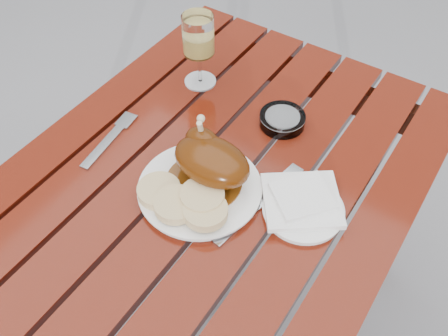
# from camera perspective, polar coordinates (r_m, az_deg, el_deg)

# --- Properties ---
(table) EXTENTS (0.80, 1.20, 0.75)m
(table) POSITION_cam_1_polar(r_m,az_deg,el_deg) (1.35, -2.44, -12.73)
(table) COLOR maroon
(table) RESTS_ON ground
(dinner_plate) EXTENTS (0.30, 0.30, 0.02)m
(dinner_plate) POSITION_cam_1_polar(r_m,az_deg,el_deg) (1.03, -2.77, -2.43)
(dinner_plate) COLOR white
(dinner_plate) RESTS_ON table
(roast_duck) EXTENTS (0.17, 0.16, 0.12)m
(roast_duck) POSITION_cam_1_polar(r_m,az_deg,el_deg) (1.01, -1.62, 0.98)
(roast_duck) COLOR #5C2D0A
(roast_duck) RESTS_ON dinner_plate
(bread_dumplings) EXTENTS (0.20, 0.13, 0.03)m
(bread_dumplings) POSITION_cam_1_polar(r_m,az_deg,el_deg) (0.98, -4.43, -3.72)
(bread_dumplings) COLOR #CEBA7D
(bread_dumplings) RESTS_ON dinner_plate
(wine_glass) EXTENTS (0.09, 0.09, 0.19)m
(wine_glass) POSITION_cam_1_polar(r_m,az_deg,el_deg) (1.23, -2.88, 13.21)
(wine_glass) COLOR #FAE071
(wine_glass) RESTS_ON table
(side_plate) EXTENTS (0.21, 0.21, 0.01)m
(side_plate) POSITION_cam_1_polar(r_m,az_deg,el_deg) (1.01, 9.02, -4.76)
(side_plate) COLOR white
(side_plate) RESTS_ON table
(napkin) EXTENTS (0.20, 0.20, 0.01)m
(napkin) POSITION_cam_1_polar(r_m,az_deg,el_deg) (1.01, 8.87, -3.69)
(napkin) COLOR white
(napkin) RESTS_ON side_plate
(ashtray) EXTENTS (0.12, 0.12, 0.03)m
(ashtray) POSITION_cam_1_polar(r_m,az_deg,el_deg) (1.17, 6.67, 5.51)
(ashtray) COLOR #B2B7BC
(ashtray) RESTS_ON table
(fork) EXTENTS (0.04, 0.18, 0.01)m
(fork) POSITION_cam_1_polar(r_m,az_deg,el_deg) (1.16, -13.24, 2.89)
(fork) COLOR gray
(fork) RESTS_ON table
(knife) EXTENTS (0.05, 0.22, 0.01)m
(knife) POSITION_cam_1_polar(r_m,az_deg,el_deg) (1.01, 3.36, -4.71)
(knife) COLOR gray
(knife) RESTS_ON table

